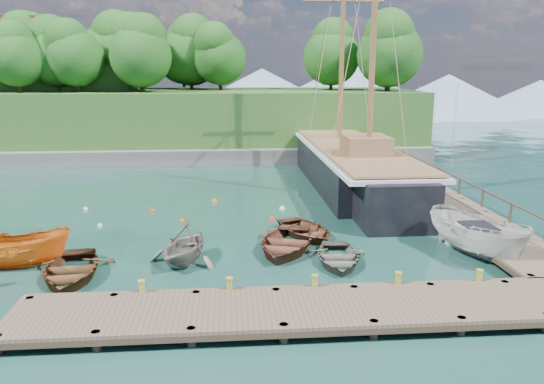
{
  "coord_description": "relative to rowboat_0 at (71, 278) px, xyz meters",
  "views": [
    {
      "loc": [
        -0.94,
        -22.33,
        8.13
      ],
      "look_at": [
        1.21,
        3.63,
        2.0
      ],
      "focal_mm": 35.0,
      "sensor_mm": 36.0,
      "label": 1
    }
  ],
  "objects": [
    {
      "name": "ground",
      "position": [
        7.28,
        2.07,
        0.0
      ],
      "size": [
        160.0,
        160.0,
        0.0
      ],
      "primitive_type": "plane",
      "color": "#153A32",
      "rests_on": "ground"
    },
    {
      "name": "dock_near",
      "position": [
        9.28,
        -4.43,
        0.43
      ],
      "size": [
        20.0,
        3.2,
        1.1
      ],
      "color": "brown",
      "rests_on": "ground"
    },
    {
      "name": "dock_east",
      "position": [
        18.78,
        9.07,
        0.43
      ],
      "size": [
        3.2,
        24.0,
        1.1
      ],
      "color": "brown",
      "rests_on": "ground"
    },
    {
      "name": "bollard_0",
      "position": [
        3.28,
        -3.03,
        0.0
      ],
      "size": [
        0.26,
        0.26,
        0.45
      ],
      "primitive_type": "cylinder",
      "color": "olive",
      "rests_on": "ground"
    },
    {
      "name": "bollard_1",
      "position": [
        6.28,
        -3.03,
        0.0
      ],
      "size": [
        0.26,
        0.26,
        0.45
      ],
      "primitive_type": "cylinder",
      "color": "olive",
      "rests_on": "ground"
    },
    {
      "name": "bollard_2",
      "position": [
        9.28,
        -3.03,
        0.0
      ],
      "size": [
        0.26,
        0.26,
        0.45
      ],
      "primitive_type": "cylinder",
      "color": "olive",
      "rests_on": "ground"
    },
    {
      "name": "bollard_3",
      "position": [
        12.28,
        -3.03,
        0.0
      ],
      "size": [
        0.26,
        0.26,
        0.45
      ],
      "primitive_type": "cylinder",
      "color": "olive",
      "rests_on": "ground"
    },
    {
      "name": "bollard_4",
      "position": [
        15.28,
        -3.03,
        0.0
      ],
      "size": [
        0.26,
        0.26,
        0.45
      ],
      "primitive_type": "cylinder",
      "color": "olive",
      "rests_on": "ground"
    },
    {
      "name": "rowboat_0",
      "position": [
        0.0,
        0.0,
        0.0
      ],
      "size": [
        3.62,
        4.76,
        0.92
      ],
      "primitive_type": "imported",
      "rotation": [
        0.0,
        0.0,
        0.1
      ],
      "color": "#502F19",
      "rests_on": "ground"
    },
    {
      "name": "rowboat_1",
      "position": [
        4.37,
        1.32,
        0.0
      ],
      "size": [
        4.14,
        4.42,
        1.87
      ],
      "primitive_type": "imported",
      "rotation": [
        0.0,
        0.0,
        -0.37
      ],
      "color": "#696157",
      "rests_on": "ground"
    },
    {
      "name": "rowboat_2",
      "position": [
        8.84,
        2.54,
        0.0
      ],
      "size": [
        4.79,
        5.66,
        1.0
      ],
      "primitive_type": "imported",
      "rotation": [
        0.0,
        0.0,
        -0.32
      ],
      "color": "brown",
      "rests_on": "ground"
    },
    {
      "name": "rowboat_3",
      "position": [
        10.88,
        0.72,
        0.0
      ],
      "size": [
        3.14,
        4.1,
        0.79
      ],
      "primitive_type": "imported",
      "rotation": [
        0.0,
        0.0,
        -0.12
      ],
      "color": "#585348",
      "rests_on": "ground"
    },
    {
      "name": "rowboat_4",
      "position": [
        10.05,
        4.57,
        0.0
      ],
      "size": [
        4.27,
        4.91,
        0.85
      ],
      "primitive_type": "imported",
      "rotation": [
        0.0,
        0.0,
        0.39
      ],
      "color": "#4F301E",
      "rests_on": "ground"
    },
    {
      "name": "motorboat_orange",
      "position": [
        -2.55,
        1.38,
        0.0
      ],
      "size": [
        4.6,
        2.08,
        1.72
      ],
      "primitive_type": "imported",
      "rotation": [
        0.0,
        0.0,
        1.66
      ],
      "color": "#D16515",
      "rests_on": "ground"
    },
    {
      "name": "cabin_boat_white",
      "position": [
        17.12,
        1.03,
        0.0
      ],
      "size": [
        3.74,
        5.89,
        2.13
      ],
      "primitive_type": "imported",
      "rotation": [
        0.0,
        0.0,
        0.33
      ],
      "color": "beige",
      "rests_on": "ground"
    },
    {
      "name": "schooner",
      "position": [
        14.89,
        15.57,
        1.21
      ],
      "size": [
        5.51,
        29.35,
        21.88
      ],
      "rotation": [
        0.0,
        0.0,
        0.0
      ],
      "color": "black",
      "rests_on": "ground"
    },
    {
      "name": "mooring_buoy_0",
      "position": [
        -0.49,
        7.1,
        0.0
      ],
      "size": [
        0.28,
        0.28,
        0.28
      ],
      "primitive_type": "sphere",
      "color": "silver",
      "rests_on": "ground"
    },
    {
      "name": "mooring_buoy_1",
      "position": [
        3.76,
        7.65,
        0.0
      ],
      "size": [
        0.29,
        0.29,
        0.29
      ],
      "primitive_type": "sphere",
      "color": "#D15300",
      "rests_on": "ground"
    },
    {
      "name": "mooring_buoy_2",
      "position": [
        8.63,
        7.62,
        0.0
      ],
      "size": [
        0.34,
        0.34,
        0.34
      ],
      "primitive_type": "sphere",
      "color": "#FA2A0A",
      "rests_on": "ground"
    },
    {
      "name": "mooring_buoy_3",
      "position": [
        9.41,
        9.68,
        0.0
      ],
      "size": [
        0.36,
        0.36,
        0.36
      ],
      "primitive_type": "sphere",
      "color": "silver",
      "rests_on": "ground"
    },
    {
      "name": "mooring_buoy_4",
      "position": [
        1.92,
        9.72,
        0.0
      ],
      "size": [
        0.31,
        0.31,
        0.31
      ],
      "primitive_type": "sphere",
      "color": "#F83804",
      "rests_on": "ground"
    },
    {
      "name": "mooring_buoy_5",
      "position": [
        5.4,
        11.81,
        0.0
      ],
      "size": [
        0.36,
        0.36,
        0.36
      ],
      "primitive_type": "sphere",
      "color": "orange",
      "rests_on": "ground"
    },
    {
      "name": "mooring_buoy_6",
      "position": [
        -2.1,
        10.55,
        0.0
      ],
      "size": [
        0.3,
        0.3,
        0.3
      ],
      "primitive_type": "sphere",
      "color": "silver",
      "rests_on": "ground"
    },
    {
      "name": "headland",
      "position": [
        -5.6,
        33.44,
        5.54
      ],
      "size": [
        51.0,
        19.31,
        12.9
      ],
      "color": "#474744",
      "rests_on": "ground"
    },
    {
      "name": "distant_ridge",
      "position": [
        11.58,
        72.07,
        4.35
      ],
      "size": [
        117.0,
        40.0,
        10.0
      ],
      "color": "#728CA5",
      "rests_on": "ground"
    }
  ]
}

